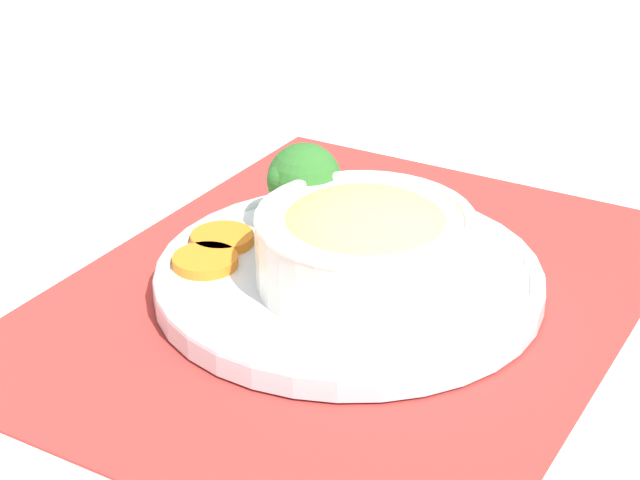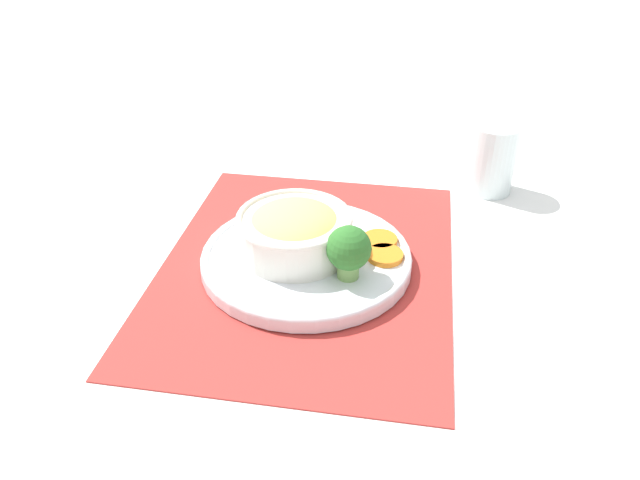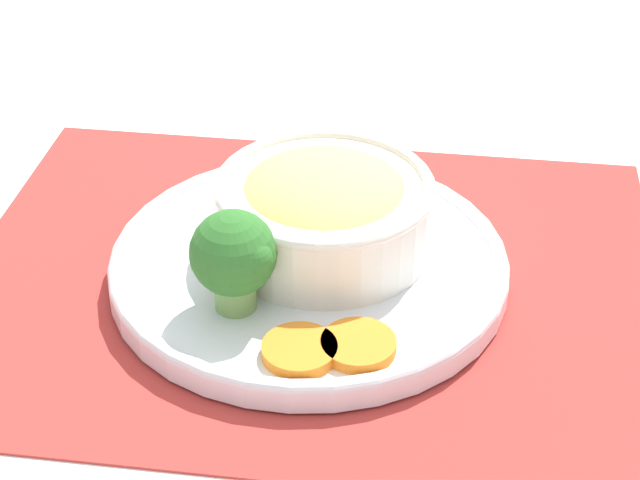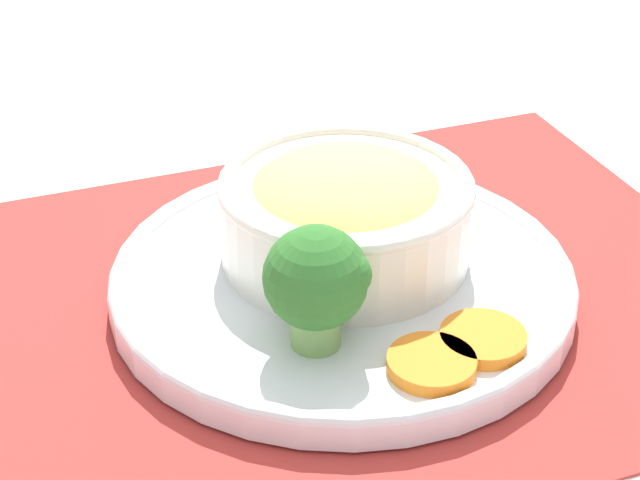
{
  "view_description": "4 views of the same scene",
  "coord_description": "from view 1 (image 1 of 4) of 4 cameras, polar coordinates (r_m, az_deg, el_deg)",
  "views": [
    {
      "loc": [
        -0.55,
        -0.4,
        0.39
      ],
      "look_at": [
        -0.02,
        0.01,
        0.05
      ],
      "focal_mm": 60.0,
      "sensor_mm": 36.0,
      "label": 1
    },
    {
      "loc": [
        0.66,
        0.22,
        0.49
      ],
      "look_at": [
        -0.01,
        0.02,
        0.04
      ],
      "focal_mm": 35.0,
      "sensor_mm": 36.0,
      "label": 2
    },
    {
      "loc": [
        -0.18,
        0.59,
        0.46
      ],
      "look_at": [
        -0.01,
        0.0,
        0.04
      ],
      "focal_mm": 60.0,
      "sensor_mm": 36.0,
      "label": 3
    },
    {
      "loc": [
        0.13,
        0.53,
        0.38
      ],
      "look_at": [
        0.01,
        -0.01,
        0.04
      ],
      "focal_mm": 60.0,
      "sensor_mm": 36.0,
      "label": 4
    }
  ],
  "objects": [
    {
      "name": "carrot_slice_middle",
      "position": [
        0.79,
        -6.14,
        -1.11
      ],
      "size": [
        0.05,
        0.05,
        0.01
      ],
      "color": "orange",
      "rests_on": "plate"
    },
    {
      "name": "placemat",
      "position": [
        0.79,
        1.52,
        -2.81
      ],
      "size": [
        0.55,
        0.46,
        0.0
      ],
      "color": "#B2332D",
      "rests_on": "ground_plane"
    },
    {
      "name": "ground_plane",
      "position": [
        0.79,
        1.52,
        -2.93
      ],
      "size": [
        4.0,
        4.0,
        0.0
      ],
      "primitive_type": "plane",
      "color": "white"
    },
    {
      "name": "bowl",
      "position": [
        0.75,
        2.41,
        -0.06
      ],
      "size": [
        0.16,
        0.16,
        0.07
      ],
      "color": "silver",
      "rests_on": "plate"
    },
    {
      "name": "plate",
      "position": [
        0.78,
        1.54,
        -1.96
      ],
      "size": [
        0.28,
        0.28,
        0.02
      ],
      "color": "silver",
      "rests_on": "placemat"
    },
    {
      "name": "broccoli_floret",
      "position": [
        0.82,
        -0.88,
        3.1
      ],
      "size": [
        0.06,
        0.06,
        0.07
      ],
      "color": "#759E51",
      "rests_on": "plate"
    },
    {
      "name": "carrot_slice_near",
      "position": [
        0.82,
        -5.23,
        0.08
      ],
      "size": [
        0.05,
        0.05,
        0.01
      ],
      "color": "orange",
      "rests_on": "plate"
    }
  ]
}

